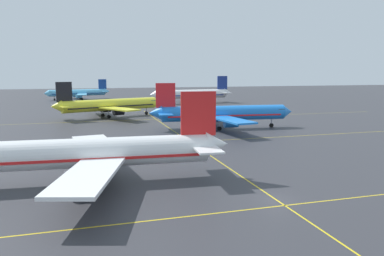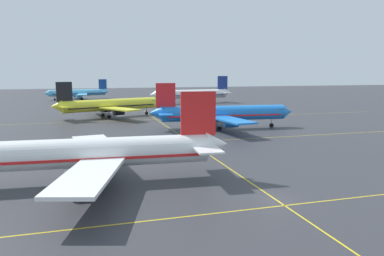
{
  "view_description": "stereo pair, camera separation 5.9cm",
  "coord_description": "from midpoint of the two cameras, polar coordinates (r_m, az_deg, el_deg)",
  "views": [
    {
      "loc": [
        -20.28,
        -35.77,
        14.41
      ],
      "look_at": [
        -2.16,
        26.98,
        4.36
      ],
      "focal_mm": 34.24,
      "sensor_mm": 36.0,
      "label": 1
    },
    {
      "loc": [
        -20.22,
        -35.79,
        14.41
      ],
      "look_at": [
        -2.16,
        26.98,
        4.36
      ],
      "focal_mm": 34.24,
      "sensor_mm": 36.0,
      "label": 2
    }
  ],
  "objects": [
    {
      "name": "ground_plane",
      "position": [
        43.56,
        12.87,
        -10.79
      ],
      "size": [
        600.0,
        600.0,
        0.0
      ],
      "primitive_type": "plane",
      "color": "#333338"
    },
    {
      "name": "airliner_second_row",
      "position": [
        92.87,
        4.7,
        2.28
      ],
      "size": [
        37.7,
        32.42,
        11.72
      ],
      "color": "blue",
      "rests_on": "ground"
    },
    {
      "name": "airliner_far_right_stand",
      "position": [
        201.63,
        -17.29,
        5.27
      ],
      "size": [
        33.45,
        28.42,
        10.45
      ],
      "color": "#5BB7E5",
      "rests_on": "ground"
    },
    {
      "name": "airliner_front_gate",
      "position": [
        48.98,
        -15.81,
        -3.82
      ],
      "size": [
        38.0,
        32.71,
        11.81
      ],
      "color": "white",
      "rests_on": "ground"
    },
    {
      "name": "airliner_third_row",
      "position": [
        119.73,
        -12.73,
        3.51
      ],
      "size": [
        35.9,
        30.72,
        11.48
      ],
      "color": "yellow",
      "rests_on": "ground"
    },
    {
      "name": "taxiway_markings",
      "position": [
        76.07,
        -0.37,
        -2.17
      ],
      "size": [
        156.64,
        125.81,
        0.01
      ],
      "color": "yellow",
      "rests_on": "ground"
    },
    {
      "name": "airliner_far_left_stand",
      "position": [
        168.61,
        0.05,
        5.29
      ],
      "size": [
        40.09,
        34.4,
        12.46
      ],
      "color": "white",
      "rests_on": "ground"
    }
  ]
}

